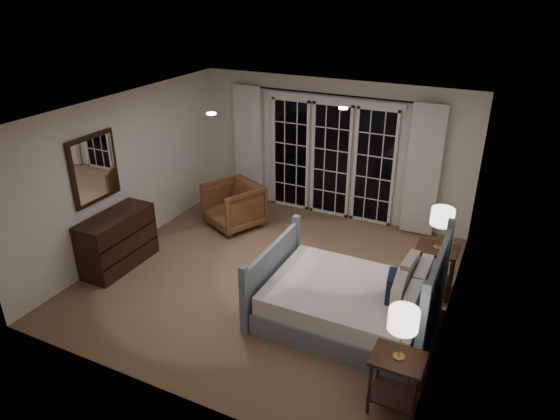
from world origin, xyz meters
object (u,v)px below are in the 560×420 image
at_px(nightstand_right, 435,263).
at_px(lamp_left, 403,320).
at_px(dresser, 118,241).
at_px(bed, 351,302).
at_px(nightstand_left, 396,375).
at_px(lamp_right, 442,217).
at_px(armchair, 234,205).

distance_m(nightstand_right, lamp_left, 2.42).
height_order(nightstand_right, dresser, dresser).
bearing_deg(dresser, bed, 2.93).
bearing_deg(nightstand_left, dresser, 167.75).
bearing_deg(lamp_right, lamp_left, -89.12).
height_order(nightstand_left, lamp_left, lamp_left).
distance_m(bed, nightstand_right, 1.43).
relative_size(nightstand_left, armchair, 0.77).
bearing_deg(nightstand_left, bed, 126.21).
bearing_deg(lamp_left, lamp_right, 90.88).
distance_m(nightstand_right, dresser, 4.66).
bearing_deg(armchair, dresser, -88.77).
distance_m(bed, nightstand_left, 1.45).
bearing_deg(lamp_left, dresser, 167.75).
xyz_separation_m(bed, armchair, (-2.76, 1.75, 0.08)).
bearing_deg(bed, nightstand_left, -53.79).
bearing_deg(nightstand_right, armchair, 170.70).
height_order(bed, dresser, bed).
bearing_deg(nightstand_left, armchair, 141.12).
xyz_separation_m(bed, nightstand_right, (0.82, 1.16, 0.15)).
height_order(bed, nightstand_right, bed).
bearing_deg(lamp_right, nightstand_right, 14.04).
bearing_deg(lamp_right, dresser, -163.18).
xyz_separation_m(lamp_left, armchair, (-3.61, 2.91, -0.73)).
xyz_separation_m(nightstand_right, dresser, (-4.47, -1.35, -0.04)).
relative_size(nightstand_right, lamp_right, 1.20).
bearing_deg(bed, armchair, 147.64).
xyz_separation_m(lamp_left, dresser, (-4.50, 0.98, -0.69)).
bearing_deg(bed, lamp_left, -53.79).
bearing_deg(nightstand_right, nightstand_left, -89.12).
relative_size(nightstand_left, lamp_left, 1.19).
distance_m(nightstand_left, dresser, 4.61).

